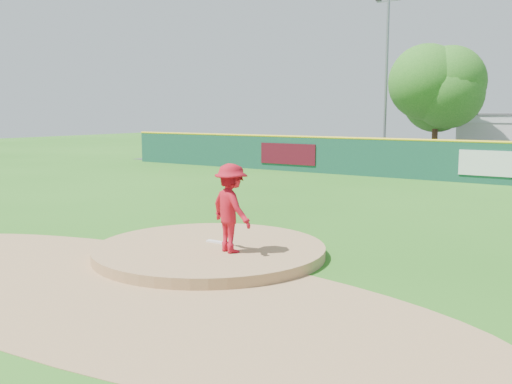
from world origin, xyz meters
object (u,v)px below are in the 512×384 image
Objects in this scene: pitcher at (231,208)px; deciduous_tree at (437,93)px; playground_slide at (228,149)px; light_pole_left at (386,72)px.

pitcher is 0.27× the size of deciduous_tree.
pitcher is at bearing -83.66° from deciduous_tree.
pitcher is at bearing -53.59° from playground_slide.
light_pole_left is at bearing 153.43° from deciduous_tree.
deciduous_tree is at bearing -26.57° from light_pole_left.
deciduous_tree reaches higher than pitcher.
pitcher is 28.47m from light_pole_left.
deciduous_tree reaches higher than playground_slide.
pitcher is 25.59m from deciduous_tree.
pitcher is 0.18× the size of light_pole_left.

